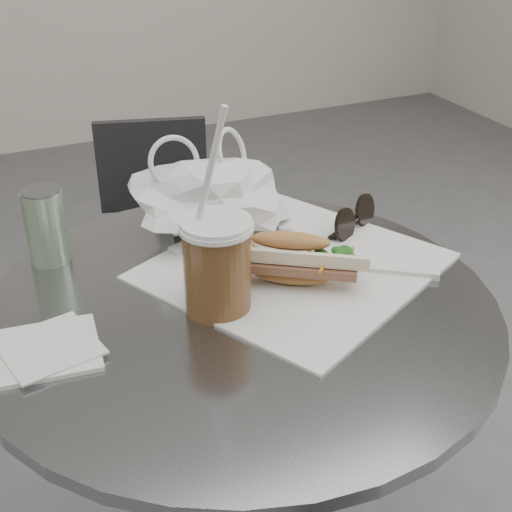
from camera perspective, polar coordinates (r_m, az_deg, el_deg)
name	(u,v)px	position (r m, az deg, el deg)	size (l,w,h in m)	color
cafe_table	(241,442)	(1.22, -1.23, -14.66)	(0.76, 0.76, 0.74)	slate
chair_far	(161,274)	(1.96, -7.65, -1.44)	(0.38, 0.41, 0.71)	#313033
sandwich_paper	(294,266)	(1.13, 3.04, -0.80)	(0.40, 0.38, 0.00)	white
banh_mi	(291,259)	(1.07, 2.86, -0.27)	(0.25, 0.21, 0.08)	#BE8847
iced_coffee	(217,264)	(1.00, -3.14, -0.61)	(0.10, 0.10, 0.30)	brown
sunglasses	(353,220)	(1.24, 7.80, 2.90)	(0.12, 0.09, 0.06)	black
plastic_bag	(209,199)	(1.22, -3.74, 4.59)	(0.25, 0.19, 0.13)	white
napkin_stack	(50,349)	(0.98, -16.19, -7.13)	(0.14, 0.14, 0.01)	white
drink_can	(46,226)	(1.17, -16.46, 2.33)	(0.06, 0.06, 0.12)	#5B9556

